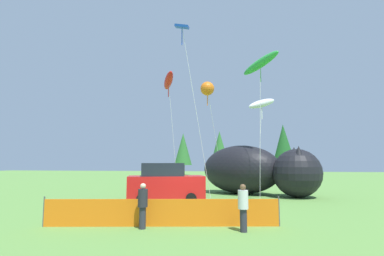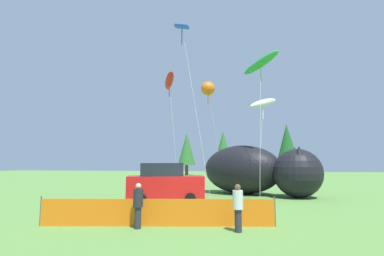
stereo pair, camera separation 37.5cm
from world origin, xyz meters
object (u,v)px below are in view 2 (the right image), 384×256
folding_chair (242,197)px  kite_orange_flower (208,89)px  spectator_in_yellow_shirt (238,206)px  parked_car (165,183)px  spectator_in_blue_shirt (138,204)px  kite_white_ghost (263,103)px  inflatable_cat (256,172)px  kite_red_lizard (169,81)px  kite_green_fish (261,63)px  kite_blue_box (183,31)px

folding_chair → kite_orange_flower: kite_orange_flower is taller
spectator_in_yellow_shirt → parked_car: bearing=122.5°
spectator_in_blue_shirt → kite_white_ghost: (5.34, 14.15, 6.17)m
inflatable_cat → spectator_in_yellow_shirt: bearing=-68.2°
kite_red_lizard → spectator_in_blue_shirt: bearing=-80.7°
kite_green_fish → spectator_in_blue_shirt: bearing=-116.7°
spectator_in_blue_shirt → kite_red_lizard: size_ratio=0.17×
folding_chair → inflatable_cat: (0.92, 6.41, 1.10)m
spectator_in_blue_shirt → kite_red_lizard: 14.60m
inflatable_cat → kite_orange_flower: kite_orange_flower is taller
spectator_in_blue_shirt → kite_orange_flower: kite_orange_flower is taller
parked_car → kite_red_lizard: (-1.09, 5.21, 7.60)m
kite_orange_flower → kite_white_ghost: kite_orange_flower is taller
spectator_in_yellow_shirt → kite_green_fish: 12.83m
spectator_in_yellow_shirt → kite_red_lizard: 15.42m
folding_chair → inflatable_cat: size_ratio=0.11×
inflatable_cat → kite_blue_box: (-4.76, -3.02, 9.56)m
spectator_in_blue_shirt → kite_white_ghost: size_ratio=0.20×
spectator_in_yellow_shirt → folding_chair: bearing=88.7°
folding_chair → kite_green_fish: kite_green_fish is taller
spectator_in_yellow_shirt → kite_red_lizard: kite_red_lizard is taller
parked_car → kite_blue_box: bearing=53.2°
spectator_in_blue_shirt → kite_blue_box: size_ratio=0.13×
kite_blue_box → kite_white_ghost: bearing=44.2°
inflatable_cat → kite_red_lizard: kite_red_lizard is taller
parked_car → kite_white_ghost: kite_white_ghost is taller
folding_chair → kite_blue_box: bearing=141.5°
kite_red_lizard → kite_white_ghost: (7.32, 1.99, -1.66)m
kite_blue_box → kite_green_fish: (5.19, 1.14, -2.21)m
kite_red_lizard → kite_orange_flower: size_ratio=1.12×
folding_chair → spectator_in_blue_shirt: (-3.61, -5.35, 0.32)m
kite_blue_box → spectator_in_blue_shirt: bearing=-88.5°
kite_red_lizard → kite_white_ghost: 7.77m
kite_white_ghost → spectator_in_blue_shirt: bearing=-110.7°
kite_red_lizard → spectator_in_yellow_shirt: bearing=-65.7°
kite_white_ghost → kite_green_fish: bearing=-95.0°
kite_red_lizard → kite_green_fish: bearing=-18.1°
kite_white_ghost → parked_car: bearing=-130.9°
kite_blue_box → parked_car: bearing=-110.6°
parked_car → kite_white_ghost: bearing=32.9°
kite_orange_flower → kite_blue_box: bearing=-114.5°
spectator_in_yellow_shirt → kite_blue_box: (-3.71, 8.68, 10.34)m
folding_chair → spectator_in_yellow_shirt: bearing=-88.3°
inflatable_cat → kite_green_fish: bearing=-50.1°
parked_car → kite_red_lizard: 9.28m
kite_orange_flower → kite_blue_box: kite_blue_box is taller
spectator_in_blue_shirt → spectator_in_yellow_shirt: (3.49, 0.07, 0.00)m
kite_orange_flower → kite_green_fish: 4.40m
kite_blue_box → kite_green_fish: size_ratio=1.20×
parked_car → spectator_in_blue_shirt: 7.02m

